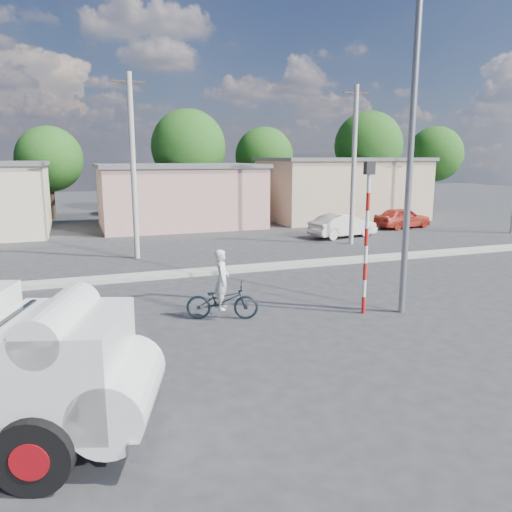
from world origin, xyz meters
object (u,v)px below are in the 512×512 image
object	(u,v)px
bicycle	(222,301)
cyclist	(222,290)
car_red	(402,218)
streetlight	(406,139)
traffic_pole	(367,225)
car_cream	(343,226)

from	to	relation	value
bicycle	cyclist	world-z (taller)	cyclist
car_red	streetlight	size ratio (longest dim) A/B	0.43
traffic_pole	streetlight	size ratio (longest dim) A/B	0.48
car_cream	car_red	size ratio (longest dim) A/B	1.04
bicycle	car_red	distance (m)	21.08
bicycle	traffic_pole	xyz separation A→B (m)	(4.00, -0.91, 2.07)
car_red	traffic_pole	xyz separation A→B (m)	(-12.00, -14.63, 1.93)
cyclist	streetlight	xyz separation A→B (m)	(4.94, -1.21, 4.12)
traffic_pole	streetlight	xyz separation A→B (m)	(0.94, -0.30, 2.37)
car_cream	car_red	bearing A→B (deg)	-80.89
cyclist	car_red	world-z (taller)	cyclist
bicycle	traffic_pole	distance (m)	4.60
cyclist	car_red	xyz separation A→B (m)	(16.00, 13.72, -0.18)
bicycle	traffic_pole	bearing A→B (deg)	-83.62
car_cream	streetlight	xyz separation A→B (m)	(-5.58, -12.95, 4.30)
bicycle	cyclist	bearing A→B (deg)	0.00
streetlight	cyclist	bearing A→B (deg)	166.23
car_red	bicycle	bearing A→B (deg)	122.01
car_red	traffic_pole	world-z (taller)	traffic_pole
car_cream	car_red	world-z (taller)	car_cream
bicycle	car_cream	world-z (taller)	car_cream
car_red	streetlight	xyz separation A→B (m)	(-11.06, -14.93, 4.30)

